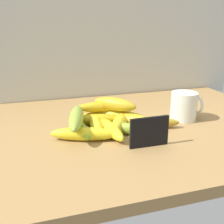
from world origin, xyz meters
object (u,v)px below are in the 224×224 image
banana_1 (99,119)px  banana_11 (104,106)px  banana_0 (120,122)px  banana_4 (81,129)px  banana_12 (115,104)px  banana_9 (84,134)px  banana_8 (132,129)px  banana_10 (107,116)px  banana_2 (134,120)px  banana_7 (111,129)px  banana_6 (119,116)px  banana_5 (96,125)px  banana_13 (76,118)px  banana_3 (146,122)px  chalkboard_sign (149,133)px  coffee_mug (184,106)px

banana_1 → banana_11: 4.97cm
banana_0 → banana_4: (-12.61, -1.03, -0.34)cm
banana_12 → banana_9: bearing=-139.5°
banana_1 → banana_8: 13.03cm
banana_10 → banana_12: banana_12 is taller
banana_0 → banana_1: banana_0 is taller
banana_2 → banana_7: bearing=-154.1°
banana_7 → banana_12: (4.25, 9.66, 4.61)cm
banana_6 → banana_10: size_ratio=1.01×
banana_9 → banana_11: 16.62cm
banana_5 → banana_13: (-6.32, -1.62, 3.67)cm
banana_3 → banana_2: bearing=154.7°
banana_3 → banana_10: banana_3 is taller
banana_9 → banana_4: bearing=89.0°
banana_0 → banana_5: 7.69cm
banana_3 → banana_13: 22.51cm
banana_0 → banana_6: banana_6 is taller
banana_8 → chalkboard_sign: bearing=-80.5°
banana_6 → banana_5: bearing=-150.8°
banana_11 → banana_12: banana_12 is taller
banana_13 → coffee_mug: bearing=5.0°
banana_6 → banana_0: bearing=-104.7°
banana_7 → banana_11: bearing=84.7°
banana_9 → banana_2: bearing=17.4°
banana_10 → banana_12: (1.98, -2.72, 4.77)cm
banana_6 → banana_7: bearing=-120.7°
coffee_mug → banana_6: 22.59cm
coffee_mug → banana_4: (-36.17, -2.90, -3.02)cm
banana_13 → banana_3: bearing=-0.6°
banana_10 → banana_1: bearing=-141.2°
chalkboard_sign → banana_12: size_ratio=0.73×
banana_7 → banana_8: banana_7 is taller
banana_0 → banana_12: size_ratio=1.33×
banana_0 → banana_11: size_ratio=1.10×
banana_13 → banana_4: bearing=16.8°
banana_5 → banana_8: 11.05cm
banana_1 → banana_10: (3.59, 2.89, -0.09)cm
banana_11 → banana_13: bearing=-139.4°
banana_3 → banana_10: bearing=136.5°
banana_5 → banana_10: (5.63, 7.87, -0.16)cm
banana_0 → banana_12: (-0.08, 5.32, 4.42)cm
banana_12 → banana_6: bearing=-3.6°
chalkboard_sign → coffee_mug: bearing=38.8°
banana_0 → banana_8: bearing=-72.5°
chalkboard_sign → banana_0: chalkboard_sign is taller
coffee_mug → banana_11: (-26.76, 5.94, 0.45)cm
banana_0 → banana_5: banana_0 is taller
coffee_mug → banana_1: coffee_mug is taller
chalkboard_sign → banana_3: bearing=68.8°
coffee_mug → banana_12: bearing=171.7°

